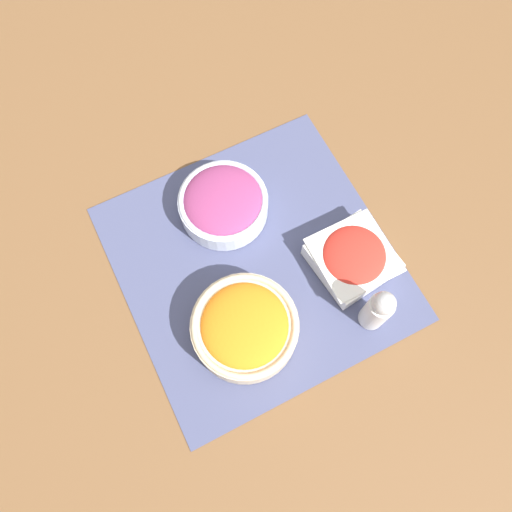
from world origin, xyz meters
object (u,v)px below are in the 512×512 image
carrot_bowl (245,327)px  tomato_bowl (353,257)px  pepper_shaker (378,310)px  onion_bowl (223,203)px

carrot_bowl → tomato_bowl: 0.22m
carrot_bowl → pepper_shaker: pepper_shaker is taller
carrot_bowl → pepper_shaker: 0.21m
onion_bowl → tomato_bowl: bearing=-51.2°
pepper_shaker → tomato_bowl: bearing=78.7°
tomato_bowl → pepper_shaker: (-0.02, -0.10, 0.03)m
pepper_shaker → onion_bowl: bearing=114.5°
tomato_bowl → pepper_shaker: pepper_shaker is taller
carrot_bowl → tomato_bowl: size_ratio=1.26×
pepper_shaker → carrot_bowl: bearing=159.4°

